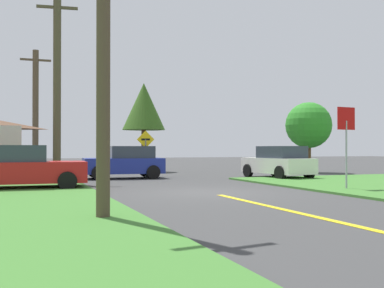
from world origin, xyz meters
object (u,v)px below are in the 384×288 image
(direction_sign, at_px, (146,148))
(utility_pole_far, at_px, (35,110))
(pine_tree_center, at_px, (309,125))
(oak_tree_left, at_px, (144,107))
(car_approaching_junction, at_px, (125,162))
(car_on_crossroad, at_px, (278,162))
(parked_car_near_building, at_px, (20,168))
(stop_sign, at_px, (346,131))
(utility_pole_near, at_px, (103,14))
(utility_pole_mid, at_px, (57,85))

(direction_sign, bearing_deg, utility_pole_far, 128.08)
(utility_pole_far, height_order, pine_tree_center, utility_pole_far)
(utility_pole_far, relative_size, oak_tree_left, 1.30)
(car_approaching_junction, xyz_separation_m, oak_tree_left, (2.56, 6.17, 3.39))
(car_on_crossroad, distance_m, car_approaching_junction, 7.73)
(parked_car_near_building, bearing_deg, utility_pole_far, 87.67)
(stop_sign, height_order, direction_sign, stop_sign)
(utility_pole_near, height_order, direction_sign, utility_pole_near)
(parked_car_near_building, distance_m, oak_tree_left, 13.98)
(stop_sign, distance_m, utility_pole_mid, 12.58)
(parked_car_near_building, distance_m, direction_sign, 8.06)
(direction_sign, height_order, oak_tree_left, oak_tree_left)
(stop_sign, xyz_separation_m, utility_pole_far, (-9.98, 16.19, 1.70))
(parked_car_near_building, relative_size, utility_pole_near, 0.54)
(car_approaching_junction, height_order, oak_tree_left, oak_tree_left)
(direction_sign, bearing_deg, utility_pole_near, -108.38)
(utility_pole_mid, distance_m, direction_sign, 5.55)
(car_on_crossroad, xyz_separation_m, utility_pole_near, (-10.74, -10.92, 3.51))
(car_on_crossroad, height_order, utility_pole_near, utility_pole_near)
(parked_car_near_building, bearing_deg, direction_sign, 42.91)
(car_on_crossroad, distance_m, pine_tree_center, 6.59)
(utility_pole_near, distance_m, direction_sign, 14.60)
(car_on_crossroad, bearing_deg, stop_sign, 162.90)
(direction_sign, bearing_deg, oak_tree_left, 76.24)
(utility_pole_near, distance_m, pine_tree_center, 21.57)
(car_approaching_junction, distance_m, utility_pole_far, 8.39)
(parked_car_near_building, xyz_separation_m, direction_sign, (6.09, 5.23, 0.70))
(utility_pole_far, bearing_deg, oak_tree_left, -4.59)
(utility_pole_near, distance_m, oak_tree_left, 20.52)
(car_approaching_junction, distance_m, utility_pole_mid, 5.13)
(pine_tree_center, bearing_deg, car_on_crossroad, -138.28)
(parked_car_near_building, height_order, oak_tree_left, oak_tree_left)
(direction_sign, distance_m, oak_tree_left, 6.76)
(parked_car_near_building, relative_size, pine_tree_center, 1.02)
(utility_pole_near, height_order, pine_tree_center, utility_pole_near)
(car_on_crossroad, distance_m, parked_car_near_building, 12.57)
(utility_pole_far, distance_m, pine_tree_center, 16.82)
(car_approaching_junction, bearing_deg, oak_tree_left, -109.77)
(car_on_crossroad, bearing_deg, car_approaching_junction, 64.85)
(parked_car_near_building, distance_m, pine_tree_center, 18.35)
(car_approaching_junction, height_order, utility_pole_mid, utility_pole_mid)
(stop_sign, relative_size, pine_tree_center, 0.68)
(parked_car_near_building, bearing_deg, utility_pole_near, -77.10)
(oak_tree_left, bearing_deg, parked_car_near_building, -123.91)
(direction_sign, xyz_separation_m, pine_tree_center, (10.87, 1.46, 1.44))
(stop_sign, bearing_deg, car_approaching_junction, -64.37)
(utility_pole_mid, height_order, pine_tree_center, utility_pole_mid)
(stop_sign, distance_m, car_approaching_junction, 11.27)
(utility_pole_near, relative_size, utility_pole_mid, 0.98)
(utility_pole_mid, relative_size, pine_tree_center, 1.95)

